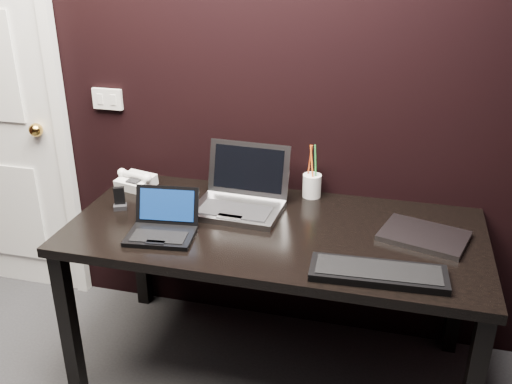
% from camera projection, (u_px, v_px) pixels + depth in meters
% --- Properties ---
extents(wall_back, '(4.00, 0.00, 4.00)m').
position_uv_depth(wall_back, '(231.00, 68.00, 2.54)').
color(wall_back, black).
rests_on(wall_back, ground).
extents(wall_switch, '(0.15, 0.02, 0.10)m').
position_uv_depth(wall_switch, '(107.00, 99.00, 2.75)').
color(wall_switch, silver).
rests_on(wall_switch, wall_back).
extents(desk, '(1.70, 0.80, 0.74)m').
position_uv_depth(desk, '(274.00, 244.00, 2.38)').
color(desk, black).
rests_on(desk, ground).
extents(netbook, '(0.29, 0.26, 0.17)m').
position_uv_depth(netbook, '(162.00, 227.00, 2.28)').
color(netbook, black).
rests_on(netbook, desk).
extents(silver_laptop, '(0.39, 0.35, 0.26)m').
position_uv_depth(silver_laptop, '(240.00, 198.00, 2.50)').
color(silver_laptop, gray).
rests_on(silver_laptop, desk).
extents(ext_keyboard, '(0.49, 0.19, 0.03)m').
position_uv_depth(ext_keyboard, '(378.00, 273.00, 2.01)').
color(ext_keyboard, black).
rests_on(ext_keyboard, desk).
extents(closed_laptop, '(0.38, 0.32, 0.02)m').
position_uv_depth(closed_laptop, '(424.00, 236.00, 2.26)').
color(closed_laptop, '#97979D').
rests_on(closed_laptop, desk).
extents(desk_phone, '(0.20, 0.18, 0.09)m').
position_uv_depth(desk_phone, '(136.00, 181.00, 2.71)').
color(desk_phone, silver).
rests_on(desk_phone, desk).
extents(mobile_phone, '(0.07, 0.06, 0.10)m').
position_uv_depth(mobile_phone, '(120.00, 201.00, 2.50)').
color(mobile_phone, black).
rests_on(mobile_phone, desk).
extents(pen_cup, '(0.11, 0.11, 0.25)m').
position_uv_depth(pen_cup, '(312.00, 185.00, 2.61)').
color(pen_cup, white).
rests_on(pen_cup, desk).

